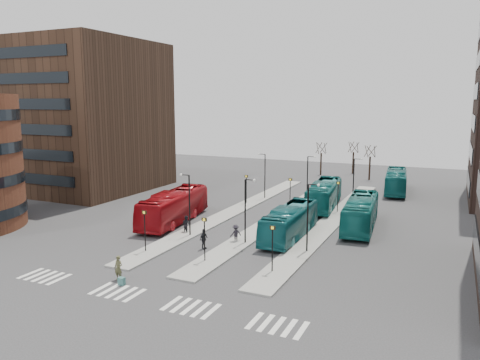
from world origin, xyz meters
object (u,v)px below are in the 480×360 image
at_px(red_bus, 174,207).
at_px(commuter_a, 186,224).
at_px(teal_bus_d, 396,181).
at_px(commuter_b, 204,239).
at_px(teal_bus_b, 324,195).
at_px(suitcase, 122,281).
at_px(commuter_c, 236,234).
at_px(teal_bus_a, 290,222).
at_px(traveller, 118,268).
at_px(teal_bus_c, 361,213).

distance_m(red_bus, commuter_a, 4.64).
bearing_deg(teal_bus_d, commuter_b, -115.25).
relative_size(teal_bus_b, teal_bus_d, 1.02).
relative_size(teal_bus_b, commuter_b, 6.50).
height_order(suitcase, commuter_a, commuter_a).
xyz_separation_m(red_bus, commuter_b, (7.58, -6.91, -0.84)).
xyz_separation_m(teal_bus_b, commuter_c, (-3.86, -17.86, -0.84)).
height_order(teal_bus_d, commuter_c, teal_bus_d).
bearing_deg(suitcase, teal_bus_b, 76.79).
xyz_separation_m(suitcase, teal_bus_b, (6.95, 30.82, 1.41)).
bearing_deg(commuter_b, teal_bus_a, -34.74).
relative_size(teal_bus_a, teal_bus_d, 0.95).
distance_m(red_bus, traveller, 17.09).
xyz_separation_m(red_bus, teal_bus_c, (19.15, 6.24, -0.10)).
distance_m(teal_bus_c, commuter_c, 14.10).
relative_size(teal_bus_d, commuter_c, 6.96).
bearing_deg(commuter_a, commuter_c, -164.83).
xyz_separation_m(teal_bus_a, teal_bus_b, (-0.29, 14.16, 0.11)).
relative_size(teal_bus_c, traveller, 6.35).
xyz_separation_m(suitcase, commuter_a, (-2.85, 13.80, 0.61)).
bearing_deg(teal_bus_a, commuter_a, -165.17).
xyz_separation_m(red_bus, teal_bus_a, (13.50, -0.18, -0.19)).
height_order(teal_bus_a, commuter_a, teal_bus_a).
height_order(suitcase, commuter_c, commuter_c).
bearing_deg(teal_bus_b, traveller, -110.31).
relative_size(teal_bus_a, traveller, 6.02).
bearing_deg(suitcase, commuter_a, 101.18).
relative_size(red_bus, teal_bus_c, 1.06).
xyz_separation_m(teal_bus_b, traveller, (-7.75, -30.16, -0.75)).
relative_size(suitcase, teal_bus_c, 0.05).
distance_m(suitcase, red_bus, 18.02).
height_order(teal_bus_c, teal_bus_d, same).
xyz_separation_m(red_bus, teal_bus_b, (13.21, 13.99, -0.08)).
relative_size(teal_bus_b, commuter_c, 7.06).
bearing_deg(suitcase, teal_bus_c, 60.30).
bearing_deg(teal_bus_d, commuter_c, -114.17).
distance_m(teal_bus_a, teal_bus_b, 14.17).
bearing_deg(red_bus, commuter_b, -49.56).
relative_size(commuter_a, commuter_c, 1.04).
xyz_separation_m(suitcase, teal_bus_c, (12.89, 23.08, 1.39)).
height_order(red_bus, traveller, red_bus).
bearing_deg(commuter_a, commuter_b, 160.30).
xyz_separation_m(teal_bus_b, commuter_a, (-9.80, -17.02, -0.80)).
xyz_separation_m(teal_bus_d, commuter_b, (-12.61, -35.21, -0.74)).
distance_m(commuter_a, commuter_b, 5.70).
relative_size(suitcase, red_bus, 0.04).
distance_m(commuter_b, commuter_c, 3.52).
bearing_deg(commuter_b, commuter_c, -23.65).
height_order(teal_bus_a, commuter_c, teal_bus_a).
distance_m(teal_bus_b, commuter_b, 21.66).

